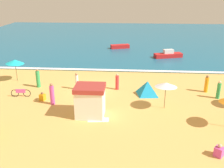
# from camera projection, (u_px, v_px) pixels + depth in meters

# --- Properties ---
(ground_plane) EXTENTS (60.00, 60.00, 0.00)m
(ground_plane) POSITION_uv_depth(u_px,v_px,m) (93.00, 90.00, 25.07)
(ground_plane) COLOR #E0A856
(ocean_water) EXTENTS (60.00, 44.00, 0.10)m
(ocean_water) POSITION_uv_depth(u_px,v_px,m) (113.00, 38.00, 51.15)
(ocean_water) COLOR #196084
(ocean_water) RESTS_ON ground_plane
(wave_breaker_foam) EXTENTS (57.00, 0.70, 0.01)m
(wave_breaker_foam) POSITION_uv_depth(u_px,v_px,m) (100.00, 70.00, 30.90)
(wave_breaker_foam) COLOR white
(wave_breaker_foam) RESTS_ON ocean_water
(lifeguard_cabana) EXTENTS (2.31, 1.98, 2.51)m
(lifeguard_cabana) POSITION_uv_depth(u_px,v_px,m) (90.00, 101.00, 19.64)
(lifeguard_cabana) COLOR white
(lifeguard_cabana) RESTS_ON ground_plane
(beach_umbrella_0) EXTENTS (2.56, 2.54, 2.42)m
(beach_umbrella_0) POSITION_uv_depth(u_px,v_px,m) (15.00, 62.00, 26.88)
(beach_umbrella_0) COLOR #4C3823
(beach_umbrella_0) RESTS_ON ground_plane
(beach_umbrella_1) EXTENTS (1.89, 1.91, 2.36)m
(beach_umbrella_1) POSITION_uv_depth(u_px,v_px,m) (166.00, 85.00, 20.54)
(beach_umbrella_1) COLOR #4C3823
(beach_umbrella_1) RESTS_ON ground_plane
(beach_tent) EXTENTS (2.50, 2.47, 1.35)m
(beach_tent) POSITION_uv_depth(u_px,v_px,m) (147.00, 88.00, 23.75)
(beach_tent) COLOR #1999D8
(beach_tent) RESTS_ON ground_plane
(parked_bicycle) EXTENTS (1.82, 0.22, 0.76)m
(parked_bicycle) POSITION_uv_depth(u_px,v_px,m) (21.00, 93.00, 23.43)
(parked_bicycle) COLOR black
(parked_bicycle) RESTS_ON ground_plane
(beachgoer_0) EXTENTS (0.48, 0.48, 1.93)m
(beachgoer_0) POSITION_uv_depth(u_px,v_px,m) (52.00, 94.00, 21.72)
(beachgoer_0) COLOR #D84CA5
(beachgoer_0) RESTS_ON ground_plane
(beachgoer_2) EXTENTS (0.48, 0.48, 1.70)m
(beachgoer_2) POSITION_uv_depth(u_px,v_px,m) (219.00, 90.00, 22.91)
(beachgoer_2) COLOR green
(beachgoer_2) RESTS_ON ground_plane
(beachgoer_3) EXTENTS (0.56, 0.56, 0.78)m
(beachgoer_3) POSITION_uv_depth(u_px,v_px,m) (42.00, 97.00, 22.68)
(beachgoer_3) COLOR orange
(beachgoer_3) RESTS_ON ground_plane
(beachgoer_4) EXTENTS (0.48, 0.48, 1.71)m
(beachgoer_4) POSITION_uv_depth(u_px,v_px,m) (207.00, 84.00, 24.32)
(beachgoer_4) COLOR orange
(beachgoer_4) RESTS_ON ground_plane
(beachgoer_6) EXTENTS (0.67, 0.67, 0.84)m
(beachgoer_6) POSITION_uv_depth(u_px,v_px,m) (219.00, 151.00, 15.11)
(beachgoer_6) COLOR #D84CA5
(beachgoer_6) RESTS_ON ground_plane
(beachgoer_7) EXTENTS (0.43, 0.43, 1.70)m
(beachgoer_7) POSITION_uv_depth(u_px,v_px,m) (77.00, 81.00, 24.97)
(beachgoer_7) COLOR white
(beachgoer_7) RESTS_ON ground_plane
(beachgoer_8) EXTENTS (0.41, 0.41, 1.66)m
(beachgoer_8) POSITION_uv_depth(u_px,v_px,m) (117.00, 82.00, 24.96)
(beachgoer_8) COLOR red
(beachgoer_8) RESTS_ON ground_plane
(beachgoer_9) EXTENTS (0.55, 0.55, 1.90)m
(beachgoer_9) POSITION_uv_depth(u_px,v_px,m) (38.00, 79.00, 25.53)
(beachgoer_9) COLOR green
(beachgoer_9) RESTS_ON ground_plane
(beach_towel_0) EXTENTS (1.67, 0.85, 0.01)m
(beach_towel_0) POSITION_uv_depth(u_px,v_px,m) (98.00, 120.00, 19.38)
(beach_towel_0) COLOR white
(beach_towel_0) RESTS_ON ground_plane
(small_boat_0) EXTENTS (4.18, 2.25, 1.16)m
(small_boat_0) POSITION_uv_depth(u_px,v_px,m) (168.00, 55.00, 36.32)
(small_boat_0) COLOR red
(small_boat_0) RESTS_ON ocean_water
(small_boat_1) EXTENTS (3.21, 1.90, 0.61)m
(small_boat_1) POSITION_uv_depth(u_px,v_px,m) (120.00, 46.00, 41.82)
(small_boat_1) COLOR red
(small_boat_1) RESTS_ON ocean_water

